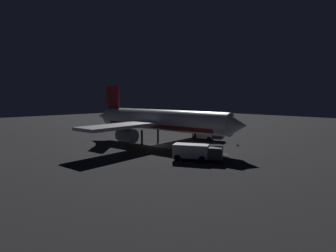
{
  "coord_description": "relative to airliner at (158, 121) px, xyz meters",
  "views": [
    {
      "loc": [
        33.99,
        35.69,
        8.57
      ],
      "look_at": [
        0.0,
        2.0,
        3.5
      ],
      "focal_mm": 30.04,
      "sensor_mm": 36.0,
      "label": 1
    }
  ],
  "objects": [
    {
      "name": "catering_truck",
      "position": [
        -9.94,
        3.37,
        -3.07
      ],
      "size": [
        3.97,
        6.2,
        2.22
      ],
      "color": "silver",
      "rests_on": "ground_plane"
    },
    {
      "name": "baggage_truck",
      "position": [
        5.14,
        12.96,
        -3.07
      ],
      "size": [
        4.89,
        6.66,
        2.19
      ],
      "color": "silver",
      "rests_on": "ground_plane"
    },
    {
      "name": "ground_plane",
      "position": [
        -0.06,
        0.56,
        -4.34
      ],
      "size": [
        180.0,
        180.0,
        0.2
      ],
      "primitive_type": "cube",
      "color": "#2E2E31"
    },
    {
      "name": "traffic_cone_near_left",
      "position": [
        7.23,
        5.32,
        -3.99
      ],
      "size": [
        0.5,
        0.5,
        0.55
      ],
      "color": "#EA590F",
      "rests_on": "ground_plane"
    },
    {
      "name": "airliner",
      "position": [
        0.0,
        0.0,
        0.0
      ],
      "size": [
        30.26,
        33.56,
        10.72
      ],
      "color": "silver",
      "rests_on": "ground_plane"
    },
    {
      "name": "traffic_cone_near_right",
      "position": [
        7.68,
        12.54,
        -3.99
      ],
      "size": [
        0.5,
        0.5,
        0.55
      ],
      "color": "#EA590F",
      "rests_on": "ground_plane"
    },
    {
      "name": "traffic_cone_far",
      "position": [
        -8.7,
        11.04,
        -3.99
      ],
      "size": [
        0.5,
        0.5,
        0.55
      ],
      "color": "#EA590F",
      "rests_on": "ground_plane"
    },
    {
      "name": "traffic_cone_under_wing",
      "position": [
        8.28,
        3.37,
        -3.99
      ],
      "size": [
        0.5,
        0.5,
        0.55
      ],
      "color": "#EA590F",
      "rests_on": "ground_plane"
    },
    {
      "name": "ground_crew_worker",
      "position": [
        5.65,
        10.8,
        -3.35
      ],
      "size": [
        0.4,
        0.4,
        1.74
      ],
      "color": "black",
      "rests_on": "ground_plane"
    },
    {
      "name": "apron_guide_stripe",
      "position": [
        0.78,
        4.56,
        -4.24
      ],
      "size": [
        4.63,
        18.52,
        0.01
      ],
      "primitive_type": "cube",
      "rotation": [
        0.0,
        0.0,
        0.23
      ],
      "color": "gold",
      "rests_on": "ground_plane"
    }
  ]
}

